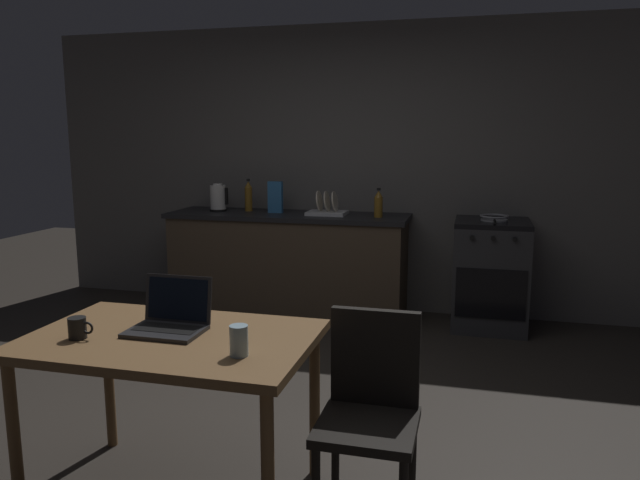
{
  "coord_description": "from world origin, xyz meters",
  "views": [
    {
      "loc": [
        1.15,
        -2.94,
        1.59
      ],
      "look_at": [
        0.16,
        0.9,
        0.9
      ],
      "focal_mm": 33.6,
      "sensor_mm": 36.0,
      "label": 1
    }
  ],
  "objects_px": {
    "laptop": "(170,320)",
    "bottle_b": "(249,196)",
    "drinking_glass": "(239,341)",
    "cereal_box": "(275,197)",
    "chair": "(370,403)",
    "dish_rack": "(327,209)",
    "electric_kettle": "(218,198)",
    "bottle": "(378,204)",
    "dining_table": "(172,353)",
    "stove_oven": "(490,274)",
    "frying_pan": "(494,218)",
    "coffee_mug": "(78,328)"
  },
  "relations": [
    {
      "from": "chair",
      "to": "dish_rack",
      "type": "bearing_deg",
      "value": 109.83
    },
    {
      "from": "stove_oven",
      "to": "dish_rack",
      "type": "relative_size",
      "value": 2.68
    },
    {
      "from": "coffee_mug",
      "to": "cereal_box",
      "type": "distance_m",
      "value": 3.03
    },
    {
      "from": "coffee_mug",
      "to": "drinking_glass",
      "type": "bearing_deg",
      "value": -1.33
    },
    {
      "from": "dining_table",
      "to": "drinking_glass",
      "type": "xyz_separation_m",
      "value": [
        0.37,
        -0.15,
        0.14
      ]
    },
    {
      "from": "cereal_box",
      "to": "dish_rack",
      "type": "bearing_deg",
      "value": -2.36
    },
    {
      "from": "dining_table",
      "to": "bottle_b",
      "type": "xyz_separation_m",
      "value": [
        -0.78,
        2.94,
        0.38
      ]
    },
    {
      "from": "electric_kettle",
      "to": "dish_rack",
      "type": "bearing_deg",
      "value": 0.0
    },
    {
      "from": "bottle_b",
      "to": "cereal_box",
      "type": "bearing_deg",
      "value": -12.06
    },
    {
      "from": "dining_table",
      "to": "chair",
      "type": "height_order",
      "value": "chair"
    },
    {
      "from": "bottle",
      "to": "bottle_b",
      "type": "height_order",
      "value": "bottle_b"
    },
    {
      "from": "drinking_glass",
      "to": "bottle_b",
      "type": "height_order",
      "value": "bottle_b"
    },
    {
      "from": "electric_kettle",
      "to": "coffee_mug",
      "type": "bearing_deg",
      "value": -76.99
    },
    {
      "from": "stove_oven",
      "to": "coffee_mug",
      "type": "relative_size",
      "value": 8.0
    },
    {
      "from": "chair",
      "to": "frying_pan",
      "type": "relative_size",
      "value": 2.16
    },
    {
      "from": "stove_oven",
      "to": "frying_pan",
      "type": "relative_size",
      "value": 2.26
    },
    {
      "from": "stove_oven",
      "to": "chair",
      "type": "xyz_separation_m",
      "value": [
        -0.54,
        -2.76,
        0.04
      ]
    },
    {
      "from": "dining_table",
      "to": "drinking_glass",
      "type": "distance_m",
      "value": 0.43
    },
    {
      "from": "stove_oven",
      "to": "electric_kettle",
      "type": "xyz_separation_m",
      "value": [
        -2.44,
        0.0,
        0.58
      ]
    },
    {
      "from": "bottle_b",
      "to": "dining_table",
      "type": "bearing_deg",
      "value": -75.12
    },
    {
      "from": "drinking_glass",
      "to": "cereal_box",
      "type": "relative_size",
      "value": 0.43
    },
    {
      "from": "stove_oven",
      "to": "dining_table",
      "type": "bearing_deg",
      "value": -115.89
    },
    {
      "from": "cereal_box",
      "to": "bottle_b",
      "type": "bearing_deg",
      "value": 167.94
    },
    {
      "from": "frying_pan",
      "to": "laptop",
      "type": "bearing_deg",
      "value": -117.32
    },
    {
      "from": "electric_kettle",
      "to": "dish_rack",
      "type": "xyz_separation_m",
      "value": [
        1.03,
        0.0,
        -0.07
      ]
    },
    {
      "from": "laptop",
      "to": "bottle_b",
      "type": "height_order",
      "value": "bottle_b"
    },
    {
      "from": "laptop",
      "to": "bottle",
      "type": "height_order",
      "value": "bottle"
    },
    {
      "from": "electric_kettle",
      "to": "coffee_mug",
      "type": "relative_size",
      "value": 2.24
    },
    {
      "from": "stove_oven",
      "to": "frying_pan",
      "type": "height_order",
      "value": "frying_pan"
    },
    {
      "from": "bottle",
      "to": "dish_rack",
      "type": "distance_m",
      "value": 0.47
    },
    {
      "from": "stove_oven",
      "to": "chair",
      "type": "relative_size",
      "value": 1.04
    },
    {
      "from": "laptop",
      "to": "frying_pan",
      "type": "xyz_separation_m",
      "value": [
        1.43,
        2.77,
        0.13
      ]
    },
    {
      "from": "bottle",
      "to": "frying_pan",
      "type": "height_order",
      "value": "bottle"
    },
    {
      "from": "dining_table",
      "to": "electric_kettle",
      "type": "relative_size",
      "value": 4.77
    },
    {
      "from": "laptop",
      "to": "coffee_mug",
      "type": "xyz_separation_m",
      "value": [
        -0.32,
        -0.19,
        0.0
      ]
    },
    {
      "from": "dining_table",
      "to": "bottle",
      "type": "distance_m",
      "value": 2.87
    },
    {
      "from": "dining_table",
      "to": "frying_pan",
      "type": "distance_m",
      "value": 3.17
    },
    {
      "from": "laptop",
      "to": "coffee_mug",
      "type": "bearing_deg",
      "value": -152.08
    },
    {
      "from": "cereal_box",
      "to": "dining_table",
      "type": "bearing_deg",
      "value": -80.13
    },
    {
      "from": "electric_kettle",
      "to": "cereal_box",
      "type": "distance_m",
      "value": 0.55
    },
    {
      "from": "chair",
      "to": "cereal_box",
      "type": "xyz_separation_m",
      "value": [
        -1.35,
        2.78,
        0.55
      ]
    },
    {
      "from": "frying_pan",
      "to": "bottle_b",
      "type": "height_order",
      "value": "bottle_b"
    },
    {
      "from": "coffee_mug",
      "to": "dish_rack",
      "type": "distance_m",
      "value": 3.02
    },
    {
      "from": "frying_pan",
      "to": "drinking_glass",
      "type": "height_order",
      "value": "frying_pan"
    },
    {
      "from": "stove_oven",
      "to": "cereal_box",
      "type": "bearing_deg",
      "value": 179.32
    },
    {
      "from": "frying_pan",
      "to": "bottle",
      "type": "bearing_deg",
      "value": -178.77
    },
    {
      "from": "cereal_box",
      "to": "dish_rack",
      "type": "relative_size",
      "value": 0.83
    },
    {
      "from": "frying_pan",
      "to": "bottle_b",
      "type": "distance_m",
      "value": 2.19
    },
    {
      "from": "dining_table",
      "to": "bottle",
      "type": "xyz_separation_m",
      "value": [
        0.45,
        2.81,
        0.35
      ]
    },
    {
      "from": "electric_kettle",
      "to": "frying_pan",
      "type": "relative_size",
      "value": 0.63
    }
  ]
}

